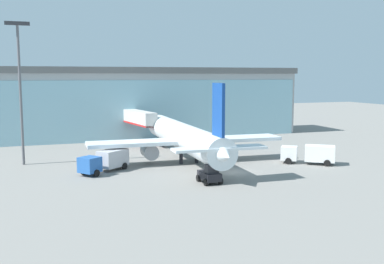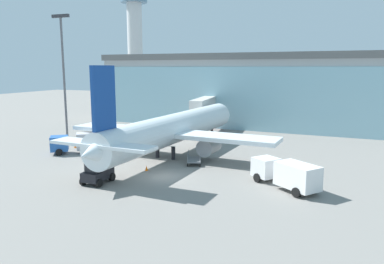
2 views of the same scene
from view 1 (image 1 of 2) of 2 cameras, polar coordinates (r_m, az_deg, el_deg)
ground at (r=58.27m, az=5.33°, el=-5.06°), size 240.00×240.00×0.00m
terminal_building at (r=92.69m, az=-5.16°, el=3.84°), size 61.22×15.19×13.93m
jet_bridge at (r=82.27m, az=-7.15°, el=1.80°), size 3.97×14.82×6.05m
apron_light_mast at (r=65.82m, az=-21.01°, el=6.02°), size 3.20×0.40×19.53m
airplane at (r=64.65m, az=-0.91°, el=-0.72°), size 28.14×34.99×11.49m
catering_truck at (r=58.93m, az=-10.91°, el=-3.57°), size 7.16×6.13×2.65m
fuel_truck at (r=65.01m, az=14.73°, el=-2.67°), size 7.13×6.18×2.65m
baggage_cart at (r=63.83m, az=3.65°, el=-3.51°), size 2.45×3.18×1.50m
pushback_tug at (r=51.91m, az=2.28°, el=-5.46°), size 2.15×3.20×2.30m
safety_cone_nose at (r=58.22m, az=2.07°, el=-4.77°), size 0.36×0.36×0.55m
safety_cone_wingtip at (r=60.79m, az=-13.89°, el=-4.46°), size 0.36×0.36×0.55m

